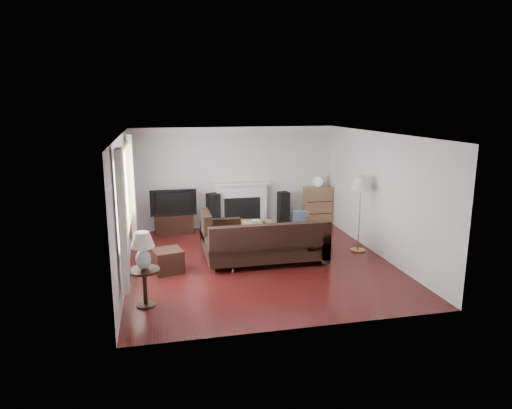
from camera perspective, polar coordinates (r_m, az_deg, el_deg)
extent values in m
cube|color=#491110|center=(9.04, 0.41, -7.23)|extent=(5.10, 5.60, 0.04)
cube|color=white|center=(8.53, 0.44, 8.79)|extent=(5.10, 5.60, 0.04)
cube|color=silver|center=(11.35, -2.67, 3.36)|extent=(5.00, 0.04, 2.50)
cube|color=silver|center=(6.13, 6.18, -4.68)|extent=(5.00, 0.04, 2.50)
cube|color=silver|center=(8.51, -16.22, -0.23)|extent=(0.04, 5.50, 2.50)
cube|color=silver|center=(9.56, 15.20, 1.20)|extent=(0.04, 5.50, 2.50)
cube|color=olive|center=(8.25, -16.08, 1.52)|extent=(0.12, 2.74, 1.54)
cube|color=beige|center=(6.80, -16.31, -2.09)|extent=(0.10, 0.35, 2.10)
cube|color=beige|center=(9.77, -15.23, 2.33)|extent=(0.10, 0.35, 2.10)
cube|color=white|center=(11.40, -1.80, -0.05)|extent=(1.40, 0.26, 1.15)
cube|color=black|center=(11.16, -10.21, -2.35)|extent=(0.91, 0.41, 0.45)
imported|color=black|center=(11.04, -10.32, 0.36)|extent=(1.08, 0.14, 0.62)
cube|color=black|center=(11.21, -5.34, -0.94)|extent=(0.34, 0.37, 0.91)
cube|color=black|center=(11.58, 3.45, -0.56)|extent=(0.27, 0.32, 0.88)
cube|color=brown|center=(11.83, 7.70, -0.13)|extent=(0.71, 0.34, 0.97)
sphere|color=white|center=(11.71, 7.79, 2.81)|extent=(0.26, 0.26, 0.26)
cube|color=black|center=(8.88, 1.32, -4.83)|extent=(2.52, 1.84, 0.81)
cube|color=olive|center=(10.26, -1.18, -3.47)|extent=(1.28, 0.86, 0.46)
cube|color=black|center=(8.65, -10.95, -6.91)|extent=(0.60, 0.60, 0.42)
cube|color=#A58039|center=(9.73, 12.82, -1.18)|extent=(0.55, 0.55, 1.60)
cube|color=black|center=(7.29, -13.71, -10.07)|extent=(0.48, 0.48, 0.60)
cube|color=silver|center=(7.09, -13.95, -5.68)|extent=(0.36, 0.36, 0.58)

